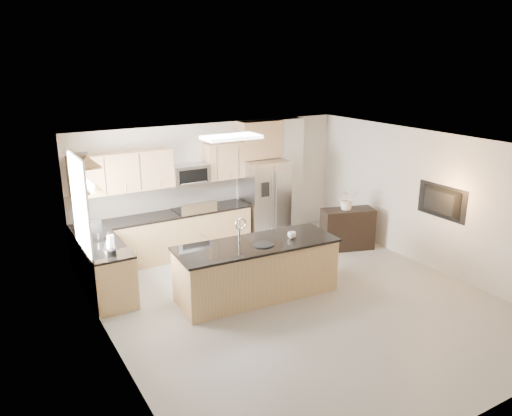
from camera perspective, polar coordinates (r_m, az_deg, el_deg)
floor at (r=8.43m, az=5.03°, el=-10.69°), size 6.50×6.50×0.00m
ceiling at (r=7.59m, az=5.53°, el=7.00°), size 6.00×6.50×0.02m
wall_back at (r=10.61m, az=-4.97°, el=2.68°), size 6.00×0.02×2.60m
wall_front at (r=5.82m, az=24.54°, el=-11.26°), size 6.00×0.02×2.60m
wall_left at (r=6.73m, az=-16.17°, el=-6.49°), size 0.02×6.50×2.60m
wall_right at (r=9.90m, az=19.57°, el=0.71°), size 0.02×6.50×2.60m
back_counter at (r=10.12m, az=-10.33°, el=-3.15°), size 3.55×0.66×1.44m
left_counter at (r=8.78m, az=-16.78°, el=-6.88°), size 0.66×1.50×0.92m
range at (r=10.32m, az=-7.06°, el=-2.59°), size 0.76×0.64×1.14m
upper_cabinets at (r=9.86m, az=-11.48°, el=4.45°), size 3.50×0.33×0.75m
microwave at (r=10.11m, az=-7.58°, el=3.81°), size 0.76×0.40×0.40m
refrigerator at (r=10.88m, az=0.98°, el=0.88°), size 0.92×0.78×1.78m
partition_column at (r=11.36m, az=3.69°, el=3.67°), size 0.60×0.30×2.60m
window at (r=8.33m, az=-19.47°, el=0.29°), size 0.04×1.15×1.65m
shelf_lower at (r=8.38m, az=-18.96°, el=2.55°), size 0.30×1.20×0.04m
shelf_upper at (r=8.30m, az=-19.20°, el=5.02°), size 0.30×1.20×0.04m
ceiling_fixture at (r=8.73m, az=-2.84°, el=8.09°), size 1.00×0.50×0.06m
island at (r=8.44m, az=0.08°, el=-7.02°), size 2.78×1.15×1.37m
credenza at (r=10.64m, az=10.40°, el=-2.37°), size 1.17×0.76×0.86m
cup at (r=8.48m, az=4.10°, el=-3.11°), size 0.18×0.18×0.11m
platter at (r=8.18m, az=0.84°, el=-4.19°), size 0.41×0.41×0.02m
blender at (r=8.09m, az=-16.24°, el=-4.27°), size 0.14×0.14×0.33m
kettle at (r=8.38m, az=-16.41°, el=-3.70°), size 0.23×0.23×0.28m
coffee_maker at (r=8.84m, az=-17.73°, el=-2.53°), size 0.20×0.23×0.32m
bowl at (r=8.51m, az=-19.57°, el=5.71°), size 0.48×0.48×0.09m
flower_vase at (r=10.41m, az=10.43°, el=1.71°), size 0.77×0.71×0.71m
television at (r=9.69m, az=20.14°, el=0.63°), size 0.14×1.08×0.62m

